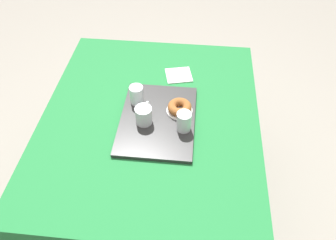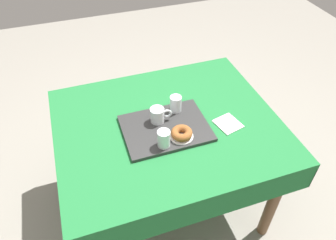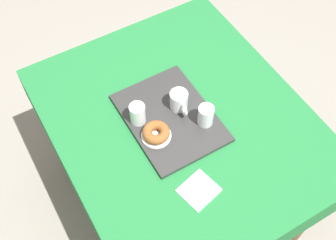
{
  "view_description": "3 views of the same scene",
  "coord_description": "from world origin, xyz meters",
  "px_view_note": "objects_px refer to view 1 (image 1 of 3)",
  "views": [
    {
      "loc": [
        0.98,
        0.18,
        1.78
      ],
      "look_at": [
        0.04,
        0.09,
        0.75
      ],
      "focal_mm": 34.39,
      "sensor_mm": 36.0,
      "label": 1
    },
    {
      "loc": [
        0.39,
        1.15,
        1.88
      ],
      "look_at": [
        0.01,
        0.03,
        0.78
      ],
      "focal_mm": 34.11,
      "sensor_mm": 36.0,
      "label": 2
    },
    {
      "loc": [
        -0.81,
        0.54,
        2.15
      ],
      "look_at": [
        0.0,
        0.06,
        0.76
      ],
      "focal_mm": 45.97,
      "sensor_mm": 36.0,
      "label": 3
    }
  ],
  "objects_px": {
    "dining_table": "(151,130)",
    "tea_mug_left": "(144,115)",
    "serving_tray": "(158,120)",
    "sugar_donut_left": "(180,107)",
    "water_glass_near": "(184,122)",
    "paper_napkin": "(179,75)",
    "donut_plate_left": "(180,111)",
    "water_glass_far": "(137,96)"
  },
  "relations": [
    {
      "from": "serving_tray",
      "to": "sugar_donut_left",
      "type": "bearing_deg",
      "value": 119.57
    },
    {
      "from": "donut_plate_left",
      "to": "water_glass_far",
      "type": "bearing_deg",
      "value": -101.38
    },
    {
      "from": "paper_napkin",
      "to": "sugar_donut_left",
      "type": "bearing_deg",
      "value": 5.09
    },
    {
      "from": "dining_table",
      "to": "tea_mug_left",
      "type": "height_order",
      "value": "tea_mug_left"
    },
    {
      "from": "dining_table",
      "to": "serving_tray",
      "type": "distance_m",
      "value": 0.11
    },
    {
      "from": "donut_plate_left",
      "to": "serving_tray",
      "type": "bearing_deg",
      "value": -60.43
    },
    {
      "from": "tea_mug_left",
      "to": "paper_napkin",
      "type": "relative_size",
      "value": 0.88
    },
    {
      "from": "water_glass_far",
      "to": "paper_napkin",
      "type": "relative_size",
      "value": 0.71
    },
    {
      "from": "serving_tray",
      "to": "paper_napkin",
      "type": "xyz_separation_m",
      "value": [
        -0.32,
        0.07,
        -0.01
      ]
    },
    {
      "from": "donut_plate_left",
      "to": "sugar_donut_left",
      "type": "bearing_deg",
      "value": 0.0
    },
    {
      "from": "water_glass_far",
      "to": "dining_table",
      "type": "bearing_deg",
      "value": 45.03
    },
    {
      "from": "water_glass_near",
      "to": "water_glass_far",
      "type": "distance_m",
      "value": 0.26
    },
    {
      "from": "water_glass_far",
      "to": "paper_napkin",
      "type": "distance_m",
      "value": 0.29
    },
    {
      "from": "dining_table",
      "to": "paper_napkin",
      "type": "relative_size",
      "value": 9.22
    },
    {
      "from": "water_glass_near",
      "to": "paper_napkin",
      "type": "relative_size",
      "value": 0.71
    },
    {
      "from": "tea_mug_left",
      "to": "dining_table",
      "type": "bearing_deg",
      "value": 159.79
    },
    {
      "from": "paper_napkin",
      "to": "tea_mug_left",
      "type": "bearing_deg",
      "value": -19.74
    },
    {
      "from": "water_glass_near",
      "to": "sugar_donut_left",
      "type": "distance_m",
      "value": 0.1
    },
    {
      "from": "serving_tray",
      "to": "water_glass_far",
      "type": "relative_size",
      "value": 4.83
    },
    {
      "from": "tea_mug_left",
      "to": "paper_napkin",
      "type": "distance_m",
      "value": 0.37
    },
    {
      "from": "water_glass_near",
      "to": "water_glass_far",
      "type": "height_order",
      "value": "same"
    },
    {
      "from": "sugar_donut_left",
      "to": "donut_plate_left",
      "type": "bearing_deg",
      "value": 180.0
    },
    {
      "from": "donut_plate_left",
      "to": "sugar_donut_left",
      "type": "relative_size",
      "value": 1.09
    },
    {
      "from": "water_glass_near",
      "to": "paper_napkin",
      "type": "bearing_deg",
      "value": -172.45
    },
    {
      "from": "water_glass_near",
      "to": "water_glass_far",
      "type": "xyz_separation_m",
      "value": [
        -0.14,
        -0.22,
        0.0
      ]
    },
    {
      "from": "serving_tray",
      "to": "water_glass_near",
      "type": "xyz_separation_m",
      "value": [
        0.05,
        0.12,
        0.05
      ]
    },
    {
      "from": "serving_tray",
      "to": "water_glass_near",
      "type": "height_order",
      "value": "water_glass_near"
    },
    {
      "from": "water_glass_far",
      "to": "sugar_donut_left",
      "type": "xyz_separation_m",
      "value": [
        0.04,
        0.2,
        -0.01
      ]
    },
    {
      "from": "serving_tray",
      "to": "donut_plate_left",
      "type": "xyz_separation_m",
      "value": [
        -0.05,
        0.09,
        0.01
      ]
    },
    {
      "from": "tea_mug_left",
      "to": "water_glass_near",
      "type": "height_order",
      "value": "water_glass_near"
    },
    {
      "from": "tea_mug_left",
      "to": "sugar_donut_left",
      "type": "distance_m",
      "value": 0.17
    },
    {
      "from": "tea_mug_left",
      "to": "paper_napkin",
      "type": "xyz_separation_m",
      "value": [
        -0.35,
        0.12,
        -0.05
      ]
    },
    {
      "from": "serving_tray",
      "to": "paper_napkin",
      "type": "height_order",
      "value": "serving_tray"
    },
    {
      "from": "paper_napkin",
      "to": "donut_plate_left",
      "type": "bearing_deg",
      "value": 5.09
    },
    {
      "from": "dining_table",
      "to": "serving_tray",
      "type": "bearing_deg",
      "value": 56.94
    },
    {
      "from": "donut_plate_left",
      "to": "paper_napkin",
      "type": "relative_size",
      "value": 0.93
    },
    {
      "from": "serving_tray",
      "to": "dining_table",
      "type": "bearing_deg",
      "value": -123.06
    },
    {
      "from": "water_glass_near",
      "to": "paper_napkin",
      "type": "xyz_separation_m",
      "value": [
        -0.37,
        -0.05,
        -0.05
      ]
    },
    {
      "from": "serving_tray",
      "to": "water_glass_near",
      "type": "distance_m",
      "value": 0.14
    },
    {
      "from": "tea_mug_left",
      "to": "donut_plate_left",
      "type": "distance_m",
      "value": 0.17
    },
    {
      "from": "water_glass_far",
      "to": "serving_tray",
      "type": "bearing_deg",
      "value": 48.81
    },
    {
      "from": "serving_tray",
      "to": "sugar_donut_left",
      "type": "relative_size",
      "value": 4.08
    }
  ]
}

